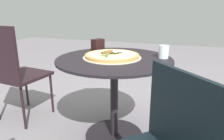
{
  "coord_description": "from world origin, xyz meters",
  "views": [
    {
      "loc": [
        -1.5,
        -0.5,
        1.07
      ],
      "look_at": [
        0.01,
        0.02,
        0.59
      ],
      "focal_mm": 33.43,
      "sensor_mm": 36.0,
      "label": 1
    }
  ],
  "objects_px": {
    "drinking_cup": "(164,52)",
    "patio_chair_far": "(13,69)",
    "patio_table": "(114,81)",
    "pizza_on_tray": "(112,56)",
    "napkin_dispenser": "(98,45)",
    "pizza_server": "(112,52)"
  },
  "relations": [
    {
      "from": "pizza_on_tray",
      "to": "patio_table",
      "type": "bearing_deg",
      "value": -121.28
    },
    {
      "from": "patio_table",
      "to": "patio_chair_far",
      "type": "xyz_separation_m",
      "value": [
        -0.05,
        0.97,
        0.02
      ]
    },
    {
      "from": "drinking_cup",
      "to": "napkin_dispenser",
      "type": "distance_m",
      "value": 0.6
    },
    {
      "from": "pizza_server",
      "to": "patio_chair_far",
      "type": "bearing_deg",
      "value": 92.48
    },
    {
      "from": "napkin_dispenser",
      "to": "patio_chair_far",
      "type": "xyz_separation_m",
      "value": [
        -0.28,
        0.73,
        -0.22
      ]
    },
    {
      "from": "pizza_server",
      "to": "patio_chair_far",
      "type": "height_order",
      "value": "patio_chair_far"
    },
    {
      "from": "patio_table",
      "to": "napkin_dispenser",
      "type": "relative_size",
      "value": 8.48
    },
    {
      "from": "pizza_on_tray",
      "to": "patio_chair_far",
      "type": "relative_size",
      "value": 0.49
    },
    {
      "from": "patio_table",
      "to": "drinking_cup",
      "type": "xyz_separation_m",
      "value": [
        0.13,
        -0.36,
        0.23
      ]
    },
    {
      "from": "patio_table",
      "to": "drinking_cup",
      "type": "bearing_deg",
      "value": -70.77
    },
    {
      "from": "pizza_server",
      "to": "napkin_dispenser",
      "type": "distance_m",
      "value": 0.32
    },
    {
      "from": "pizza_on_tray",
      "to": "patio_chair_far",
      "type": "height_order",
      "value": "patio_chair_far"
    },
    {
      "from": "pizza_server",
      "to": "drinking_cup",
      "type": "bearing_deg",
      "value": -70.6
    },
    {
      "from": "patio_table",
      "to": "pizza_on_tray",
      "type": "xyz_separation_m",
      "value": [
        0.01,
        0.02,
        0.2
      ]
    },
    {
      "from": "pizza_server",
      "to": "drinking_cup",
      "type": "distance_m",
      "value": 0.4
    },
    {
      "from": "pizza_on_tray",
      "to": "pizza_server",
      "type": "height_order",
      "value": "pizza_server"
    },
    {
      "from": "pizza_on_tray",
      "to": "drinking_cup",
      "type": "relative_size",
      "value": 4.58
    },
    {
      "from": "pizza_on_tray",
      "to": "drinking_cup",
      "type": "bearing_deg",
      "value": -73.88
    },
    {
      "from": "drinking_cup",
      "to": "napkin_dispenser",
      "type": "relative_size",
      "value": 0.94
    },
    {
      "from": "drinking_cup",
      "to": "patio_chair_far",
      "type": "distance_m",
      "value": 1.36
    },
    {
      "from": "napkin_dispenser",
      "to": "patio_chair_far",
      "type": "bearing_deg",
      "value": -43.14
    },
    {
      "from": "patio_table",
      "to": "napkin_dispenser",
      "type": "bearing_deg",
      "value": 45.98
    }
  ]
}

